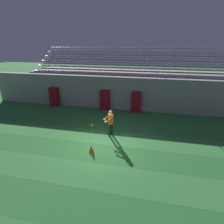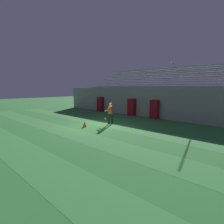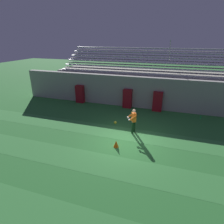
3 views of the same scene
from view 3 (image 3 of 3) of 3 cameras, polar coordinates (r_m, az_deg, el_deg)
name	(u,v)px [view 3 (image 3 of 3)]	position (r m, az deg, el deg)	size (l,w,h in m)	color
ground_plane	(125,142)	(11.70, 3.96, -9.02)	(80.00, 80.00, 0.00)	#2D7533
turf_stripe_mid	(112,166)	(9.71, 0.12, -16.19)	(28.00, 1.75, 0.01)	#38843D
turf_stripe_far	(129,134)	(12.55, 5.13, -6.74)	(28.00, 1.75, 0.01)	#38843D
back_wall	(144,92)	(17.07, 9.58, 5.89)	(24.00, 0.60, 2.80)	#999691
padding_pillar_gate_left	(127,99)	(16.95, 4.72, 4.07)	(0.79, 0.44, 1.70)	maroon
padding_pillar_gate_right	(157,102)	(16.57, 13.70, 3.10)	(0.79, 0.44, 1.70)	maroon
padding_pillar_far_left	(80,94)	(18.57, -9.73, 5.41)	(0.79, 0.44, 1.70)	maroon
bleacher_stand	(148,85)	(19.63, 10.88, 8.20)	(18.00, 4.75, 5.83)	#999691
goalkeeper	(133,119)	(12.41, 6.56, -2.26)	(0.69, 0.73, 1.67)	#143319
soccer_ball	(115,122)	(13.91, 1.01, -3.20)	(0.22, 0.22, 0.22)	yellow
traffic_cone	(116,144)	(11.05, 1.25, -9.68)	(0.30, 0.30, 0.42)	orange
water_bottle	(201,117)	(16.36, 25.40, -1.44)	(0.07, 0.07, 0.24)	green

